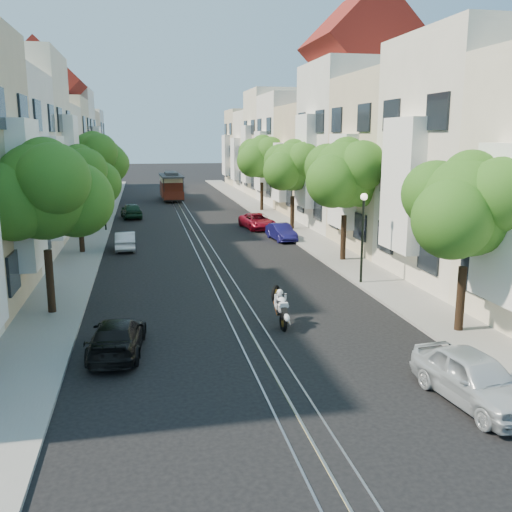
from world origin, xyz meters
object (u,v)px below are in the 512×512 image
tree_w_c (93,160)px  parked_car_w_far (131,211)px  tree_w_a (45,193)px  parked_car_w_mid (125,241)px  parked_car_e_mid (281,232)px  parked_car_w_near (117,337)px  tree_e_d (263,158)px  parked_car_e_far (257,221)px  lamp_west (104,192)px  sportbike_rider (280,306)px  tree_e_a (470,209)px  tree_e_b (347,176)px  lamp_east (363,225)px  tree_w_b (79,179)px  cable_car (171,185)px  tree_e_c (294,167)px  parked_car_e_near (474,378)px  tree_w_d (103,160)px

tree_w_c → parked_car_w_far: size_ratio=1.86×
tree_w_a → parked_car_w_mid: 13.68m
parked_car_e_mid → parked_car_w_near: (-9.94, -18.71, 0.02)m
parked_car_e_mid → parked_car_w_near: bearing=-124.3°
parked_car_w_far → tree_w_a: bearing=76.7°
tree_e_d → parked_car_e_far: size_ratio=1.66×
tree_w_c → lamp_west: (0.84, -2.98, -2.22)m
tree_e_d → sportbike_rider: 32.90m
tree_e_a → parked_car_w_mid: tree_e_a is taller
tree_e_b → lamp_east: 5.41m
tree_e_b → tree_w_c: 21.53m
tree_w_b → tree_w_c: 11.02m
tree_w_a → parked_car_w_near: size_ratio=1.70×
tree_e_a → tree_e_b: 12.00m
tree_e_d → parked_car_e_far: (-2.48, -9.94, -4.29)m
tree_e_b → cable_car: bearing=103.2°
parked_car_e_mid → parked_car_w_mid: (-10.13, -1.26, 0.00)m
tree_w_b → parked_car_e_mid: tree_w_b is taller
tree_w_b → cable_car: 29.04m
tree_e_a → tree_e_b: (0.00, 12.00, 0.34)m
tree_e_d → tree_e_c: bearing=-90.0°
tree_e_b → tree_e_c: (-0.00, 11.00, -0.13)m
parked_car_e_far → tree_e_b: bearing=-86.2°
tree_e_b → sportbike_rider: (-6.08, -10.08, -3.94)m
tree_e_b → cable_car: 34.18m
lamp_east → cable_car: 38.74m
tree_w_a → parked_car_w_far: tree_w_a is taller
parked_car_e_near → parked_car_e_far: parked_car_e_near is taller
parked_car_w_near → tree_e_a: bearing=-176.7°
tree_w_a → tree_w_b: (-0.00, 12.00, -0.34)m
tree_e_b → sportbike_rider: bearing=-121.1°
tree_e_a → tree_e_c: tree_e_c is taller
lamp_east → parked_car_w_mid: size_ratio=1.23×
sportbike_rider → parked_car_w_near: bearing=-167.0°
tree_e_c → lamp_west: tree_e_c is taller
tree_w_b → parked_car_w_far: (2.58, 14.70, -3.75)m
tree_w_a → parked_car_e_near: 15.99m
tree_e_a → lamp_west: size_ratio=1.51×
tree_e_a → lamp_east: 7.26m
tree_e_c → lamp_west: bearing=171.5°
tree_w_d → lamp_west: tree_w_d is taller
tree_w_a → tree_w_b: size_ratio=1.07×
tree_e_b → parked_car_w_near: bearing=-135.4°
tree_e_a → lamp_east: size_ratio=1.51×
parked_car_e_mid → tree_w_b: bearing=-176.9°
tree_e_c → parked_car_w_near: 25.85m
cable_car → parked_car_w_mid: bearing=-100.1°
tree_w_d → cable_car: (6.64, 6.14, -2.96)m
tree_e_c → tree_e_d: 11.00m
lamp_west → tree_e_b: bearing=-43.8°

